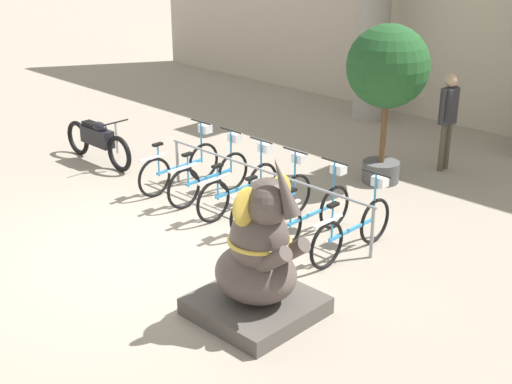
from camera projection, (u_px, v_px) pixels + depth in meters
name	position (u px, v px, depth m)	size (l,w,h in m)	color
ground_plane	(158.00, 252.00, 10.00)	(60.00, 60.00, 0.00)	gray
column_left	(375.00, 0.00, 15.30)	(0.91, 0.91, 5.16)	gray
bike_rack	(263.00, 178.00, 10.95)	(4.23, 0.05, 0.77)	gray
bicycle_0	(181.00, 165.00, 12.13)	(0.48, 1.76, 1.08)	black
bicycle_1	(211.00, 175.00, 11.67)	(0.48, 1.76, 1.08)	black
bicycle_2	(241.00, 187.00, 11.18)	(0.48, 1.76, 1.08)	black
bicycle_3	(274.00, 200.00, 10.70)	(0.48, 1.76, 1.08)	black
bicycle_4	(313.00, 212.00, 10.26)	(0.48, 1.76, 1.08)	black
bicycle_5	(354.00, 227.00, 9.79)	(0.48, 1.76, 1.08)	black
elephant_statue	(259.00, 263.00, 8.20)	(1.32, 1.32, 2.07)	#4C4742
motorcycle	(98.00, 140.00, 13.28)	(2.03, 0.55, 0.93)	black
person_pedestrian	(448.00, 112.00, 12.70)	(0.24, 0.47, 1.79)	brown
potted_tree	(388.00, 72.00, 11.82)	(1.40, 1.40, 2.74)	#4C4C4C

